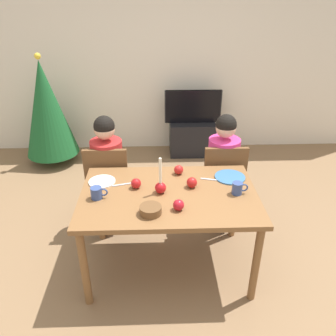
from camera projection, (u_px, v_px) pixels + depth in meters
The scene contains 22 objects.
ground_plane at pixel (169, 264), 3.05m from camera, with size 7.68×7.68×0.00m, color brown.
back_wall at pixel (162, 59), 4.73m from camera, with size 6.40×0.10×2.60m, color beige.
dining_table at pixel (169, 202), 2.74m from camera, with size 1.40×0.90×0.75m.
chair_left at pixel (109, 182), 3.33m from camera, with size 0.40×0.40×0.90m.
chair_right at pixel (222, 180), 3.37m from camera, with size 0.40×0.40×0.90m.
person_left_child at pixel (109, 175), 3.33m from camera, with size 0.30×0.30×1.17m.
person_right_child at pixel (222, 173), 3.37m from camera, with size 0.30×0.30×1.17m.
tv_stand at pixel (192, 138), 4.98m from camera, with size 0.64×0.40×0.48m, color black.
tv at pixel (193, 107), 4.76m from camera, with size 0.79×0.05×0.46m.
christmas_tree at pixel (47, 109), 4.48m from camera, with size 0.70×0.70×1.48m.
candle_centerpiece at pixel (160, 186), 2.68m from camera, with size 0.09×0.09×0.31m.
plate_left at pixel (102, 182), 2.85m from camera, with size 0.22×0.22×0.01m, color white.
plate_right at pixel (230, 177), 2.92m from camera, with size 0.26×0.26×0.01m, color teal.
mug_left at pixel (97, 193), 2.62m from camera, with size 0.13×0.09×0.09m.
mug_right at pixel (238, 188), 2.67m from camera, with size 0.13×0.08×0.10m.
fork_left at pixel (123, 184), 2.81m from camera, with size 0.18×0.01×0.01m, color silver.
fork_right at pixel (211, 180), 2.88m from camera, with size 0.18×0.01×0.01m, color silver.
bowl_walnuts at pixel (151, 210), 2.45m from camera, with size 0.16×0.16×0.06m, color brown.
apple_near_candle at pixel (179, 170), 2.96m from camera, with size 0.08×0.08×0.08m, color #B11E1C.
apple_by_left_plate at pixel (179, 205), 2.48m from camera, with size 0.08×0.08×0.08m, color #B11621.
apple_by_right_mug at pixel (136, 183), 2.75m from camera, with size 0.08×0.08×0.08m, color #AD1618.
apple_far_edge at pixel (192, 183), 2.76m from camera, with size 0.09×0.09×0.09m, color #AE1918.
Camera 1 is at (-0.09, -2.29, 2.20)m, focal length 36.56 mm.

